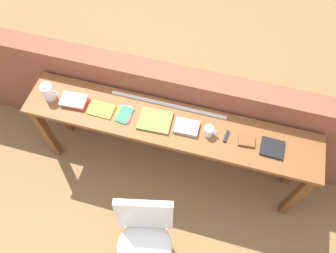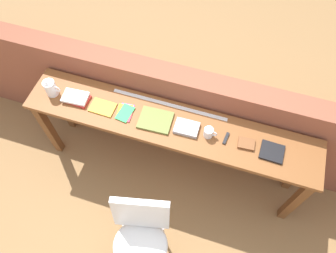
% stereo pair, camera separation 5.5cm
% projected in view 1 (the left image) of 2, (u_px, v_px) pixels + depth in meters
% --- Properties ---
extents(ground_plane, '(40.00, 40.00, 0.00)m').
position_uv_depth(ground_plane, '(161.00, 192.00, 3.31)').
color(ground_plane, olive).
extents(brick_wall_back, '(6.00, 0.20, 1.10)m').
position_uv_depth(brick_wall_back, '(179.00, 111.00, 3.15)').
color(brick_wall_back, brown).
rests_on(brick_wall_back, ground).
extents(sideboard, '(2.50, 0.44, 0.88)m').
position_uv_depth(sideboard, '(170.00, 131.00, 2.82)').
color(sideboard, brown).
rests_on(sideboard, ground).
extents(chair_white_moulded, '(0.53, 0.54, 0.89)m').
position_uv_depth(chair_white_moulded, '(145.00, 236.00, 2.58)').
color(chair_white_moulded, white).
rests_on(chair_white_moulded, ground).
extents(pitcher_white, '(0.14, 0.10, 0.18)m').
position_uv_depth(pitcher_white, '(48.00, 92.00, 2.76)').
color(pitcher_white, white).
rests_on(pitcher_white, sideboard).
extents(book_stack_leftmost, '(0.23, 0.16, 0.04)m').
position_uv_depth(book_stack_leftmost, '(74.00, 101.00, 2.78)').
color(book_stack_leftmost, red).
rests_on(book_stack_leftmost, sideboard).
extents(magazine_cycling, '(0.21, 0.15, 0.01)m').
position_uv_depth(magazine_cycling, '(102.00, 110.00, 2.75)').
color(magazine_cycling, gold).
rests_on(magazine_cycling, sideboard).
extents(pamphlet_pile_colourful, '(0.15, 0.19, 0.01)m').
position_uv_depth(pamphlet_pile_colourful, '(125.00, 114.00, 2.73)').
color(pamphlet_pile_colourful, purple).
rests_on(pamphlet_pile_colourful, sideboard).
extents(book_open_centre, '(0.28, 0.23, 0.02)m').
position_uv_depth(book_open_centre, '(155.00, 120.00, 2.69)').
color(book_open_centre, olive).
rests_on(book_open_centre, sideboard).
extents(book_grey_hardcover, '(0.20, 0.15, 0.03)m').
position_uv_depth(book_grey_hardcover, '(187.00, 127.00, 2.65)').
color(book_grey_hardcover, '#9E9EA3').
rests_on(book_grey_hardcover, sideboard).
extents(mug, '(0.11, 0.08, 0.09)m').
position_uv_depth(mug, '(209.00, 131.00, 2.60)').
color(mug, white).
rests_on(mug, sideboard).
extents(multitool_folded, '(0.04, 0.11, 0.02)m').
position_uv_depth(multitool_folded, '(226.00, 136.00, 2.62)').
color(multitool_folded, black).
rests_on(multitool_folded, sideboard).
extents(leather_journal_brown, '(0.14, 0.11, 0.02)m').
position_uv_depth(leather_journal_brown, '(247.00, 141.00, 2.59)').
color(leather_journal_brown, brown).
rests_on(leather_journal_brown, sideboard).
extents(book_repair_rightmost, '(0.19, 0.17, 0.02)m').
position_uv_depth(book_repair_rightmost, '(272.00, 148.00, 2.56)').
color(book_repair_rightmost, black).
rests_on(book_repair_rightmost, sideboard).
extents(ruler_metal_back_edge, '(1.01, 0.03, 0.00)m').
position_uv_depth(ruler_metal_back_edge, '(168.00, 105.00, 2.79)').
color(ruler_metal_back_edge, silver).
rests_on(ruler_metal_back_edge, sideboard).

